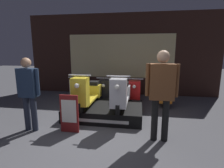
% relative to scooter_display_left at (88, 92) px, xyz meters
% --- Properties ---
extents(ground_plane, '(30.00, 30.00, 0.00)m').
position_rel_scooter_display_left_xyz_m(ground_plane, '(0.58, -1.24, -0.67)').
color(ground_plane, '#4C4C51').
extents(shop_wall_back, '(7.60, 0.09, 3.20)m').
position_rel_scooter_display_left_xyz_m(shop_wall_back, '(0.58, 2.68, 0.93)').
color(shop_wall_back, '#331E19').
rests_on(shop_wall_back, ground_plane).
extents(display_platform, '(2.01, 1.34, 0.32)m').
position_rel_scooter_display_left_xyz_m(display_platform, '(0.45, 0.05, -0.51)').
color(display_platform, black).
rests_on(display_platform, ground_plane).
extents(scooter_display_left, '(0.53, 1.69, 0.92)m').
position_rel_scooter_display_left_xyz_m(scooter_display_left, '(0.00, 0.00, 0.00)').
color(scooter_display_left, black).
rests_on(scooter_display_left, display_platform).
extents(scooter_display_right, '(0.53, 1.69, 0.92)m').
position_rel_scooter_display_left_xyz_m(scooter_display_right, '(0.90, 0.00, 0.00)').
color(scooter_display_right, black).
rests_on(scooter_display_right, display_platform).
extents(scooter_backrow_0, '(0.53, 1.69, 0.92)m').
position_rel_scooter_display_left_xyz_m(scooter_backrow_0, '(-0.70, 1.61, -0.32)').
color(scooter_backrow_0, black).
rests_on(scooter_backrow_0, ground_plane).
extents(scooter_backrow_1, '(0.53, 1.69, 0.92)m').
position_rel_scooter_display_left_xyz_m(scooter_backrow_1, '(0.26, 1.61, -0.32)').
color(scooter_backrow_1, black).
rests_on(scooter_backrow_1, ground_plane).
extents(scooter_backrow_2, '(0.53, 1.69, 0.92)m').
position_rel_scooter_display_left_xyz_m(scooter_backrow_2, '(1.22, 1.61, -0.32)').
color(scooter_backrow_2, black).
rests_on(scooter_backrow_2, ground_plane).
extents(scooter_backrow_3, '(0.53, 1.69, 0.92)m').
position_rel_scooter_display_left_xyz_m(scooter_backrow_3, '(2.18, 1.61, -0.32)').
color(scooter_backrow_3, black).
rests_on(scooter_backrow_3, ground_plane).
extents(person_left_browsing, '(0.54, 0.21, 1.63)m').
position_rel_scooter_display_left_xyz_m(person_left_browsing, '(-1.01, -1.02, 0.27)').
color(person_left_browsing, '#232838').
rests_on(person_left_browsing, ground_plane).
extents(person_right_browsing, '(0.62, 0.26, 1.79)m').
position_rel_scooter_display_left_xyz_m(person_right_browsing, '(1.79, -1.02, 0.40)').
color(person_right_browsing, black).
rests_on(person_right_browsing, ground_plane).
extents(price_sign_board, '(0.41, 0.04, 0.85)m').
position_rel_scooter_display_left_xyz_m(price_sign_board, '(-0.12, -0.97, -0.24)').
color(price_sign_board, maroon).
rests_on(price_sign_board, ground_plane).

